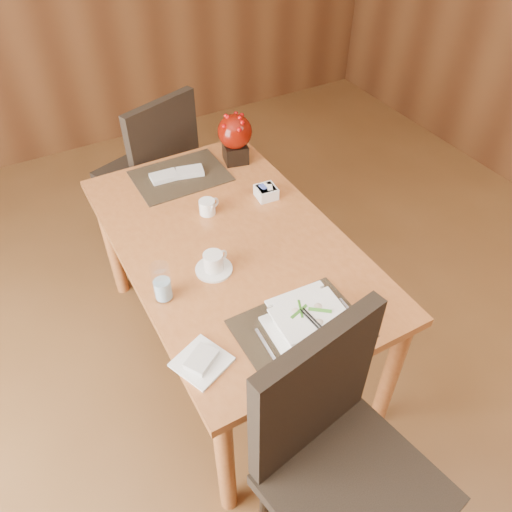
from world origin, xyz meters
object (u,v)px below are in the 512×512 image
sugar_caddy (266,192)px  bread_plate (202,362)px  water_glass (162,283)px  far_chair (154,167)px  dining_table (232,257)px  soup_setting (309,324)px  berry_decor (235,136)px  creamer_jug (207,207)px  near_chair (338,453)px  coffee_cup (213,264)px

sugar_caddy → bread_plate: size_ratio=0.57×
water_glass → sugar_caddy: (0.66, 0.36, -0.05)m
water_glass → far_chair: size_ratio=0.16×
dining_table → soup_setting: 0.60m
dining_table → bread_plate: size_ratio=9.19×
far_chair → berry_decor: bearing=106.9°
soup_setting → far_chair: bearing=94.0°
creamer_jug → far_chair: far_chair is taller
creamer_jug → far_chair: size_ratio=0.09×
dining_table → creamer_jug: size_ratio=15.91×
creamer_jug → far_chair: bearing=76.4°
berry_decor → soup_setting: bearing=-104.7°
creamer_jug → far_chair: 0.78m
sugar_caddy → berry_decor: bearing=86.7°
dining_table → near_chair: near_chair is taller
soup_setting → near_chair: (-0.11, -0.36, -0.19)m
soup_setting → creamer_jug: size_ratio=2.96×
soup_setting → water_glass: (-0.38, 0.41, 0.03)m
creamer_jug → bread_plate: 0.81m
sugar_caddy → near_chair: bearing=-108.9°
water_glass → soup_setting: bearing=-47.0°
coffee_cup → berry_decor: (0.45, 0.67, 0.11)m
dining_table → creamer_jug: bearing=91.8°
sugar_caddy → bread_plate: 0.96m
berry_decor → near_chair: near_chair is taller
coffee_cup → far_chair: far_chair is taller
bread_plate → near_chair: size_ratio=0.15×
creamer_jug → near_chair: near_chair is taller
coffee_cup → creamer_jug: bearing=68.7°
coffee_cup → berry_decor: bearing=56.3°
dining_table → bread_plate: 0.64m
sugar_caddy → far_chair: (-0.29, 0.78, -0.21)m
coffee_cup → berry_decor: 0.81m
creamer_jug → soup_setting: bearing=-102.3°
berry_decor → bread_plate: berry_decor is taller
coffee_cup → berry_decor: size_ratio=0.59×
soup_setting → coffee_cup: 0.48m
dining_table → soup_setting: (0.01, -0.58, 0.15)m
creamer_jug → dining_table: bearing=-101.8°
water_glass → sugar_caddy: bearing=28.9°
water_glass → creamer_jug: water_glass is taller
dining_table → coffee_cup: size_ratio=10.00×
dining_table → water_glass: water_glass is taller
soup_setting → bread_plate: size_ratio=1.71×
coffee_cup → near_chair: size_ratio=0.14×
creamer_jug → near_chair: (-0.10, -1.16, -0.17)m
dining_table → bread_plate: (-0.37, -0.51, 0.10)m
near_chair → far_chair: near_chair is taller
coffee_cup → bread_plate: coffee_cup is taller
near_chair → far_chair: 1.92m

